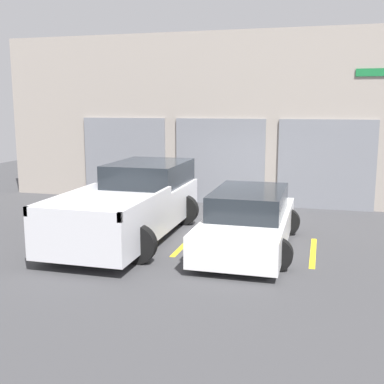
% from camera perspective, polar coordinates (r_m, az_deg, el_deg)
% --- Properties ---
extents(ground_plane, '(28.00, 28.00, 0.00)m').
position_cam_1_polar(ground_plane, '(12.66, 1.37, -4.01)').
color(ground_plane, '#3D3D3F').
extents(shophouse_building, '(15.26, 0.68, 5.37)m').
position_cam_1_polar(shophouse_building, '(15.49, 4.32, 8.44)').
color(shophouse_building, '#9E9389').
rests_on(shophouse_building, ground).
extents(pickup_truck, '(2.53, 5.33, 1.66)m').
position_cam_1_polar(pickup_truck, '(11.64, -7.02, -1.36)').
color(pickup_truck, silver).
rests_on(pickup_truck, ground).
extents(sedan_white, '(2.13, 4.33, 1.29)m').
position_cam_1_polar(sedan_white, '(10.70, 6.69, -3.41)').
color(sedan_white, white).
rests_on(sedan_white, ground).
extents(parking_stripe_far_left, '(0.12, 2.20, 0.01)m').
position_cam_1_polar(parking_stripe_far_left, '(12.17, -13.67, -4.87)').
color(parking_stripe_far_left, gold).
rests_on(parking_stripe_far_left, ground).
extents(parking_stripe_left, '(0.12, 2.20, 0.01)m').
position_cam_1_polar(parking_stripe_left, '(11.12, -0.68, -6.01)').
color(parking_stripe_left, gold).
rests_on(parking_stripe_left, ground).
extents(parking_stripe_centre, '(0.12, 2.20, 0.01)m').
position_cam_1_polar(parking_stripe_centre, '(10.73, 14.16, -6.94)').
color(parking_stripe_centre, gold).
rests_on(parking_stripe_centre, ground).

